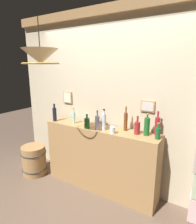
# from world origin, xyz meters

# --- Properties ---
(ground_plane) EXTENTS (12.00, 12.00, 0.00)m
(ground_plane) POSITION_xyz_m (0.00, 0.00, 0.00)
(ground_plane) COLOR brown
(panelled_rear_partition) EXTENTS (3.59, 0.15, 2.77)m
(panelled_rear_partition) POSITION_xyz_m (-0.00, 1.10, 1.46)
(panelled_rear_partition) COLOR #BCAD8E
(panelled_rear_partition) RESTS_ON ground
(bar_shelf_unit) EXTENTS (1.83, 0.37, 1.02)m
(bar_shelf_unit) POSITION_xyz_m (0.00, 0.84, 0.51)
(bar_shelf_unit) COLOR #9E7547
(bar_shelf_unit) RESTS_ON ground
(liquor_bottle_sherry) EXTENTS (0.07, 0.07, 0.21)m
(liquor_bottle_sherry) POSITION_xyz_m (0.86, 0.83, 1.10)
(liquor_bottle_sherry) COLOR #175326
(liquor_bottle_sherry) RESTS_ON bar_shelf_unit
(liquor_bottle_rum) EXTENTS (0.05, 0.05, 0.25)m
(liquor_bottle_rum) POSITION_xyz_m (-0.47, 0.80, 1.12)
(liquor_bottle_rum) COLOR #A1CDC9
(liquor_bottle_rum) RESTS_ON bar_shelf_unit
(liquor_bottle_gin) EXTENTS (0.05, 0.05, 0.36)m
(liquor_bottle_gin) POSITION_xyz_m (0.38, 0.91, 1.16)
(liquor_bottle_gin) COLOR brown
(liquor_bottle_gin) RESTS_ON bar_shelf_unit
(liquor_bottle_brandy) EXTENTS (0.07, 0.07, 0.33)m
(liquor_bottle_brandy) POSITION_xyz_m (0.81, 0.96, 1.15)
(liquor_bottle_brandy) COLOR maroon
(liquor_bottle_brandy) RESTS_ON bar_shelf_unit
(liquor_bottle_scotch) EXTENTS (0.07, 0.07, 0.29)m
(liquor_bottle_scotch) POSITION_xyz_m (0.02, 0.74, 1.13)
(liquor_bottle_scotch) COLOR #B8B3D6
(liquor_bottle_scotch) RESTS_ON bar_shelf_unit
(liquor_bottle_whiskey) EXTENTS (0.08, 0.08, 0.21)m
(liquor_bottle_whiskey) POSITION_xyz_m (-0.14, 0.71, 1.10)
(liquor_bottle_whiskey) COLOR #1A5020
(liquor_bottle_whiskey) RESTS_ON bar_shelf_unit
(liquor_bottle_port) EXTENTS (0.06, 0.06, 0.29)m
(liquor_bottle_port) POSITION_xyz_m (-0.82, 0.74, 1.14)
(liquor_bottle_port) COLOR black
(liquor_bottle_port) RESTS_ON bar_shelf_unit
(liquor_bottle_rye) EXTENTS (0.06, 0.06, 0.31)m
(liquor_bottle_rye) POSITION_xyz_m (0.11, 0.77, 1.15)
(liquor_bottle_rye) COLOR silver
(liquor_bottle_rye) RESTS_ON bar_shelf_unit
(liquor_bottle_mezcal) EXTENTS (0.07, 0.07, 0.30)m
(liquor_bottle_mezcal) POSITION_xyz_m (0.70, 0.88, 1.14)
(liquor_bottle_mezcal) COLOR #1B5621
(liquor_bottle_mezcal) RESTS_ON bar_shelf_unit
(liquor_bottle_vodka) EXTENTS (0.08, 0.08, 0.25)m
(liquor_bottle_vodka) POSITION_xyz_m (0.57, 0.86, 1.11)
(liquor_bottle_vodka) COLOR maroon
(liquor_bottle_vodka) RESTS_ON bar_shelf_unit
(glass_tumbler_rocks) EXTENTS (0.07, 0.07, 0.10)m
(glass_tumbler_rocks) POSITION_xyz_m (0.28, 0.70, 1.07)
(glass_tumbler_rocks) COLOR silver
(glass_tumbler_rocks) RESTS_ON bar_shelf_unit
(pendant_lamp) EXTENTS (0.42, 0.42, 0.50)m
(pendant_lamp) POSITION_xyz_m (-0.30, 0.05, 2.02)
(pendant_lamp) COLOR beige
(wooden_barrel) EXTENTS (0.45, 0.45, 0.53)m
(wooden_barrel) POSITION_xyz_m (-1.22, 0.56, 0.27)
(wooden_barrel) COLOR #9E7547
(wooden_barrel) RESTS_ON ground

